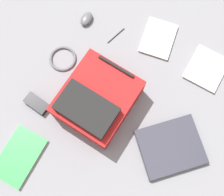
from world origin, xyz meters
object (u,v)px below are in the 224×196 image
at_px(backpack, 97,100).
at_px(power_brick, 37,104).
at_px(laptop, 171,147).
at_px(book_blue, 206,69).
at_px(computer_mouse, 87,19).
at_px(cable_coil, 63,59).
at_px(pen_black, 116,36).
at_px(book_manual, 19,156).
at_px(book_red, 158,38).

height_order(backpack, power_brick, backpack).
bearing_deg(laptop, backpack, 164.94).
bearing_deg(book_blue, computer_mouse, 171.47).
distance_m(laptop, cable_coil, 0.76).
bearing_deg(pen_black, computer_mouse, 165.67).
height_order(computer_mouse, power_brick, computer_mouse).
distance_m(backpack, book_blue, 0.64).
bearing_deg(laptop, power_brick, 177.93).
bearing_deg(cable_coil, book_manual, -94.20).
distance_m(book_blue, book_red, 0.32).
height_order(laptop, book_red, laptop).
relative_size(power_brick, pen_black, 0.99).
bearing_deg(book_blue, cable_coil, -168.45).
height_order(book_manual, book_red, book_manual).
bearing_deg(power_brick, book_manual, -88.64).
bearing_deg(power_brick, computer_mouse, 79.32).
distance_m(laptop, computer_mouse, 0.86).
bearing_deg(backpack, computer_mouse, 113.74).
distance_m(book_blue, pen_black, 0.54).
xyz_separation_m(book_blue, book_manual, (-0.83, -0.73, 0.00)).
bearing_deg(book_red, laptop, -70.73).
bearing_deg(pen_black, cable_coil, -138.32).
distance_m(computer_mouse, power_brick, 0.57).
xyz_separation_m(cable_coil, pen_black, (0.25, 0.22, -0.00)).
height_order(backpack, book_blue, backpack).
bearing_deg(computer_mouse, book_red, 10.92).
height_order(backpack, laptop, backpack).
height_order(book_red, pen_black, book_red).
xyz_separation_m(backpack, cable_coil, (-0.26, 0.20, -0.08)).
height_order(computer_mouse, cable_coil, computer_mouse).
bearing_deg(book_blue, power_brick, -151.81).
relative_size(book_blue, cable_coil, 1.72).
relative_size(laptop, book_red, 1.73).
relative_size(laptop, power_brick, 3.11).
xyz_separation_m(laptop, cable_coil, (-0.69, 0.31, -0.01)).
relative_size(laptop, cable_coil, 2.70).
xyz_separation_m(book_blue, power_brick, (-0.83, -0.45, 0.01)).
xyz_separation_m(laptop, book_blue, (0.10, 0.47, -0.01)).
bearing_deg(pen_black, laptop, -50.47).
relative_size(laptop, pen_black, 3.08).
height_order(computer_mouse, pen_black, computer_mouse).
distance_m(book_blue, power_brick, 0.95).
bearing_deg(laptop, computer_mouse, 137.33).
relative_size(computer_mouse, cable_coil, 0.61).
relative_size(computer_mouse, pen_black, 0.70).
xyz_separation_m(cable_coil, power_brick, (-0.05, -0.29, 0.01)).
bearing_deg(computer_mouse, backpack, -54.91).
relative_size(book_red, computer_mouse, 2.55).
relative_size(book_manual, cable_coil, 2.03).
bearing_deg(backpack, book_red, 64.29).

